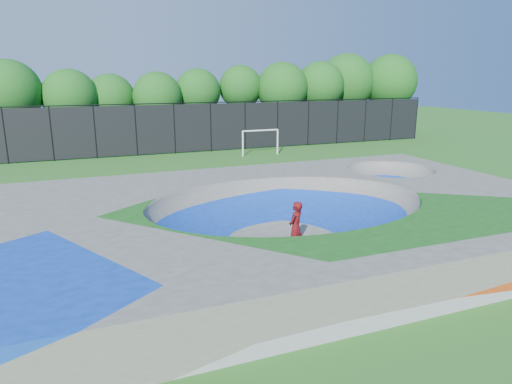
% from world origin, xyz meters
% --- Properties ---
extents(ground, '(120.00, 120.00, 0.00)m').
position_xyz_m(ground, '(0.00, 0.00, 0.00)').
color(ground, '#24621B').
rests_on(ground, ground).
extents(skate_deck, '(22.00, 14.00, 1.50)m').
position_xyz_m(skate_deck, '(0.00, 0.00, 0.75)').
color(skate_deck, gray).
rests_on(skate_deck, ground).
extents(skater, '(0.83, 0.77, 1.90)m').
position_xyz_m(skater, '(-0.50, -1.65, 0.95)').
color(skater, '#B50E10').
rests_on(skater, ground).
extents(skateboard, '(0.72, 0.69, 0.05)m').
position_xyz_m(skateboard, '(-0.50, -1.65, 0.03)').
color(skateboard, black).
rests_on(skateboard, ground).
extents(soccer_goal, '(3.06, 0.12, 2.02)m').
position_xyz_m(soccer_goal, '(6.06, 17.70, 1.40)').
color(soccer_goal, white).
rests_on(soccer_goal, ground).
extents(fence, '(48.09, 0.09, 4.04)m').
position_xyz_m(fence, '(0.00, 21.00, 2.10)').
color(fence, black).
rests_on(fence, ground).
extents(treeline, '(52.00, 7.44, 8.39)m').
position_xyz_m(treeline, '(2.83, 26.07, 4.97)').
color(treeline, '#413320').
rests_on(treeline, ground).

